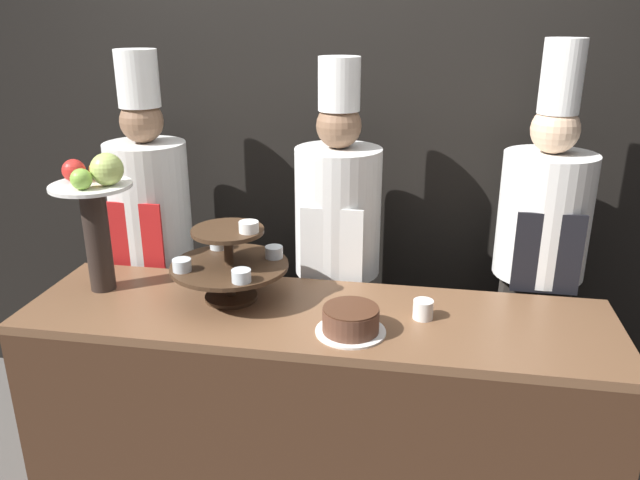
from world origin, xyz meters
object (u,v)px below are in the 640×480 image
(chef_left, at_px, (153,234))
(chef_center_left, at_px, (338,246))
(cup_white, at_px, (423,309))
(tiered_stand, at_px, (230,260))
(chef_center_right, at_px, (539,255))
(fruit_pedestal, at_px, (96,205))
(cake_round, at_px, (351,321))

(chef_left, distance_m, chef_center_left, 0.87)
(chef_left, bearing_deg, chef_center_left, 0.00)
(cup_white, relative_size, chef_center_left, 0.04)
(tiered_stand, relative_size, chef_center_right, 0.24)
(cup_white, bearing_deg, chef_center_left, 128.01)
(fruit_pedestal, distance_m, cup_white, 1.30)
(chef_left, height_order, chef_center_left, chef_left)
(tiered_stand, distance_m, cup_white, 0.75)
(cake_round, relative_size, cup_white, 3.36)
(tiered_stand, height_order, chef_left, chef_left)
(chef_center_left, bearing_deg, tiered_stand, -127.14)
(tiered_stand, distance_m, fruit_pedestal, 0.56)
(fruit_pedestal, height_order, chef_center_left, chef_center_left)
(fruit_pedestal, distance_m, chef_center_left, 1.02)
(chef_center_right, bearing_deg, fruit_pedestal, -165.27)
(cake_round, xyz_separation_m, chef_center_left, (-0.14, 0.65, 0.03))
(cup_white, bearing_deg, tiered_stand, 177.07)
(cake_round, relative_size, chef_center_right, 0.13)
(tiered_stand, xyz_separation_m, fruit_pedestal, (-0.53, 0.00, 0.19))
(cake_round, bearing_deg, cup_white, 31.77)
(tiered_stand, relative_size, fruit_pedestal, 0.81)
(chef_left, distance_m, chef_center_right, 1.73)
(tiered_stand, bearing_deg, chef_center_right, 20.83)
(fruit_pedestal, distance_m, cake_round, 1.08)
(chef_center_left, height_order, chef_center_right, chef_center_right)
(tiered_stand, distance_m, cake_round, 0.54)
(cup_white, distance_m, chef_center_right, 0.68)
(fruit_pedestal, bearing_deg, chef_left, 89.93)
(chef_left, bearing_deg, tiered_stand, -41.05)
(tiered_stand, xyz_separation_m, cake_round, (0.49, -0.19, -0.12))
(fruit_pedestal, bearing_deg, tiered_stand, -0.33)
(chef_center_left, bearing_deg, cup_white, -51.99)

